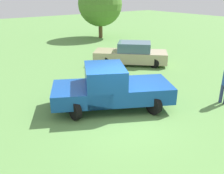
{
  "coord_description": "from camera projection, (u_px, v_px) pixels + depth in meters",
  "views": [
    {
      "loc": [
        -6.59,
        5.21,
        4.57
      ],
      "look_at": [
        0.99,
        -0.34,
        0.9
      ],
      "focal_mm": 39.83,
      "sensor_mm": 36.0,
      "label": 1
    }
  ],
  "objects": [
    {
      "name": "ground_plane",
      "position": [
        120.0,
        118.0,
        9.48
      ],
      "size": [
        80.0,
        80.0,
        0.0
      ],
      "primitive_type": "plane",
      "color": "#5B8C47"
    },
    {
      "name": "pickup_truck",
      "position": [
        109.0,
        87.0,
        10.06
      ],
      "size": [
        3.98,
        5.15,
        1.79
      ],
      "rotation": [
        0.0,
        0.0,
        4.23
      ],
      "color": "black",
      "rests_on": "ground_plane"
    },
    {
      "name": "sedan_near",
      "position": [
        131.0,
        54.0,
        16.3
      ],
      "size": [
        4.5,
        4.61,
        1.45
      ],
      "rotation": [
        0.0,
        0.0,
        0.81
      ],
      "color": "black",
      "rests_on": "ground_plane"
    },
    {
      "name": "tree_back_left",
      "position": [
        100.0,
        4.0,
        24.53
      ],
      "size": [
        4.37,
        4.37,
        5.5
      ],
      "color": "brown",
      "rests_on": "ground_plane"
    }
  ]
}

